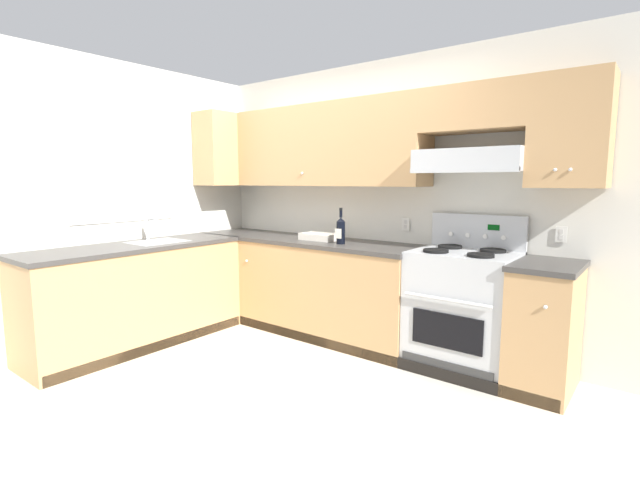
# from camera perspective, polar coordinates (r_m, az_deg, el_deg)

# --- Properties ---
(ground_plane) EXTENTS (7.04, 7.04, 0.00)m
(ground_plane) POSITION_cam_1_polar(r_m,az_deg,el_deg) (3.59, -11.07, -16.86)
(ground_plane) COLOR beige
(wall_back) EXTENTS (4.68, 0.57, 2.55)m
(wall_back) POSITION_cam_1_polar(r_m,az_deg,el_deg) (4.21, 8.07, 7.53)
(wall_back) COLOR silver
(wall_back) RESTS_ON ground_plane
(wall_left) EXTENTS (0.47, 4.00, 2.55)m
(wall_left) POSITION_cam_1_polar(r_m,az_deg,el_deg) (4.71, -22.27, 5.38)
(wall_left) COLOR silver
(wall_left) RESTS_ON ground_plane
(counter_back_run) EXTENTS (3.60, 0.65, 0.91)m
(counter_back_run) POSITION_cam_1_polar(r_m,az_deg,el_deg) (4.32, 1.25, -6.18)
(counter_back_run) COLOR tan
(counter_back_run) RESTS_ON ground_plane
(counter_left_run) EXTENTS (0.63, 1.91, 1.13)m
(counter_left_run) POSITION_cam_1_polar(r_m,az_deg,el_deg) (4.41, -21.99, -6.32)
(counter_left_run) COLOR tan
(counter_left_run) RESTS_ON ground_plane
(stove) EXTENTS (0.76, 0.62, 1.20)m
(stove) POSITION_cam_1_polar(r_m,az_deg,el_deg) (3.73, 17.42, -8.29)
(stove) COLOR #B7BABC
(stove) RESTS_ON ground_plane
(wine_bottle) EXTENTS (0.08, 0.08, 0.32)m
(wine_bottle) POSITION_cam_1_polar(r_m,az_deg,el_deg) (4.03, 2.62, 1.29)
(wine_bottle) COLOR black
(wine_bottle) RESTS_ON counter_back_run
(bowl) EXTENTS (0.36, 0.21, 0.06)m
(bowl) POSITION_cam_1_polar(r_m,az_deg,el_deg) (4.31, -0.06, 0.28)
(bowl) COLOR beige
(bowl) RESTS_ON counter_back_run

